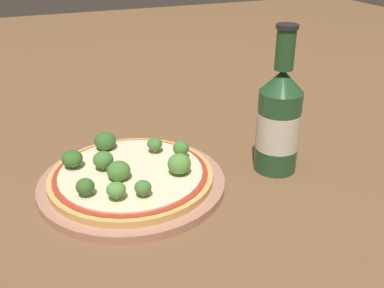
% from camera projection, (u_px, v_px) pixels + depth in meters
% --- Properties ---
extents(ground_plane, '(3.00, 3.00, 0.00)m').
position_uv_depth(ground_plane, '(143.00, 184.00, 0.68)').
color(ground_plane, brown).
extents(plate, '(0.28, 0.28, 0.01)m').
position_uv_depth(plate, '(133.00, 184.00, 0.67)').
color(plate, tan).
rests_on(plate, ground_plane).
extents(pizza, '(0.24, 0.24, 0.01)m').
position_uv_depth(pizza, '(132.00, 177.00, 0.66)').
color(pizza, tan).
rests_on(pizza, plate).
extents(broccoli_floret_0, '(0.02, 0.02, 0.03)m').
position_uv_depth(broccoli_floret_0, '(85.00, 187.00, 0.60)').
color(broccoli_floret_0, '#7A9E5B').
rests_on(broccoli_floret_0, pizza).
extents(broccoli_floret_1, '(0.03, 0.03, 0.03)m').
position_uv_depth(broccoli_floret_1, '(119.00, 171.00, 0.64)').
color(broccoli_floret_1, '#7A9E5B').
rests_on(broccoli_floret_1, pizza).
extents(broccoli_floret_2, '(0.03, 0.03, 0.03)m').
position_uv_depth(broccoli_floret_2, '(105.00, 141.00, 0.72)').
color(broccoli_floret_2, '#7A9E5B').
rests_on(broccoli_floret_2, pizza).
extents(broccoli_floret_3, '(0.03, 0.03, 0.03)m').
position_uv_depth(broccoli_floret_3, '(103.00, 160.00, 0.66)').
color(broccoli_floret_3, '#7A9E5B').
rests_on(broccoli_floret_3, pizza).
extents(broccoli_floret_4, '(0.02, 0.02, 0.03)m').
position_uv_depth(broccoli_floret_4, '(181.00, 149.00, 0.69)').
color(broccoli_floret_4, '#7A9E5B').
rests_on(broccoli_floret_4, pizza).
extents(broccoli_floret_5, '(0.03, 0.03, 0.03)m').
position_uv_depth(broccoli_floret_5, '(72.00, 159.00, 0.67)').
color(broccoli_floret_5, '#7A9E5B').
rests_on(broccoli_floret_5, pizza).
extents(broccoli_floret_6, '(0.03, 0.03, 0.03)m').
position_uv_depth(broccoli_floret_6, '(179.00, 164.00, 0.65)').
color(broccoli_floret_6, '#7A9E5B').
rests_on(broccoli_floret_6, pizza).
extents(broccoli_floret_7, '(0.02, 0.02, 0.02)m').
position_uv_depth(broccoli_floret_7, '(143.00, 188.00, 0.60)').
color(broccoli_floret_7, '#7A9E5B').
rests_on(broccoli_floret_7, pizza).
extents(broccoli_floret_8, '(0.02, 0.02, 0.02)m').
position_uv_depth(broccoli_floret_8, '(155.00, 144.00, 0.71)').
color(broccoli_floret_8, '#7A9E5B').
rests_on(broccoli_floret_8, pizza).
extents(broccoli_floret_9, '(0.03, 0.03, 0.03)m').
position_uv_depth(broccoli_floret_9, '(116.00, 190.00, 0.59)').
color(broccoli_floret_9, '#7A9E5B').
rests_on(broccoli_floret_9, pizza).
extents(beer_bottle, '(0.07, 0.07, 0.23)m').
position_uv_depth(beer_bottle, '(279.00, 120.00, 0.69)').
color(beer_bottle, '#234C28').
rests_on(beer_bottle, ground_plane).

